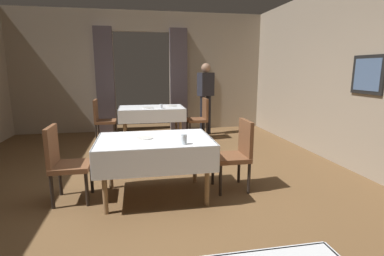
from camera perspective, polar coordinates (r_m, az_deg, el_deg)
ground at (r=3.86m, az=-7.56°, el=-12.81°), size 10.08×10.08×0.00m
wall_right at (r=4.87m, az=33.39°, el=8.63°), size 0.16×8.40×3.00m
wall_back at (r=7.71m, az=-9.68°, el=10.80°), size 6.40×0.27×3.00m
dining_table_mid at (r=3.61m, az=-7.30°, el=-3.59°), size 1.39×0.97×0.75m
dining_table_far at (r=6.59m, az=-7.88°, el=3.25°), size 1.43×0.92×0.75m
chair_mid_right at (r=3.91m, az=8.74°, el=-4.53°), size 0.44×0.44×0.93m
chair_mid_left at (r=3.81m, az=-23.79°, el=-5.80°), size 0.44×0.44×0.93m
chair_far_right at (r=6.70m, az=1.61°, el=2.27°), size 0.44×0.44×0.93m
chair_far_left at (r=6.77m, az=-17.22°, el=1.85°), size 0.44×0.44×0.93m
plate_mid_a at (r=3.61m, az=-9.24°, el=-1.92°), size 0.21×0.21×0.01m
glass_mid_b at (r=3.28m, az=-1.57°, el=-2.23°), size 0.07×0.07×0.11m
glass_far_a at (r=6.33m, az=-6.01°, el=4.25°), size 0.06×0.06×0.09m
plate_far_b at (r=6.73m, az=-3.95°, el=4.36°), size 0.23×0.23×0.01m
plate_far_c at (r=6.43m, az=-8.61°, el=3.93°), size 0.24×0.24×0.01m
person_waiter_by_doorway at (r=7.09m, az=2.69°, el=6.90°), size 0.42×0.34×1.72m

